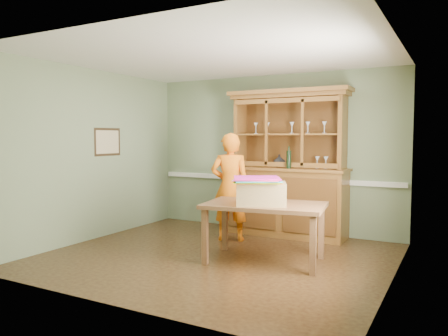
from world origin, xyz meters
The scene contains 14 objects.
floor centered at (0.00, 0.00, 0.00)m, with size 4.50×4.50×0.00m, color #4F3619.
ceiling centered at (0.00, 0.00, 2.70)m, with size 4.50×4.50×0.00m, color white.
wall_back centered at (0.00, 2.00, 1.35)m, with size 4.50×4.50×0.00m, color gray.
wall_left centered at (-2.25, 0.00, 1.35)m, with size 4.00×4.00×0.00m, color gray.
wall_right centered at (2.25, 0.00, 1.35)m, with size 4.00×4.00×0.00m, color gray.
wall_front centered at (0.00, -2.00, 1.35)m, with size 4.50×4.50×0.00m, color gray.
chair_rail centered at (0.00, 1.98, 0.90)m, with size 4.41×0.05×0.08m, color white.
framed_map centered at (-2.23, 0.30, 1.55)m, with size 0.03×0.60×0.46m.
window_panel centered at (2.23, -0.30, 1.50)m, with size 0.03×0.96×1.36m.
china_hutch centered at (0.36, 1.73, 0.84)m, with size 2.04×0.68×2.40m.
dining_table centered at (0.66, 0.10, 0.68)m, with size 1.66×1.14×0.77m.
cardboard_box centered at (0.67, -0.02, 0.91)m, with size 0.61×0.49×0.29m, color tan.
kite_stack centered at (0.64, -0.05, 1.08)m, with size 0.76×0.76×0.06m.
person centered at (-0.29, 0.94, 0.85)m, with size 0.62×0.41×1.69m, color orange.
Camera 1 is at (2.89, -5.10, 1.62)m, focal length 35.00 mm.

